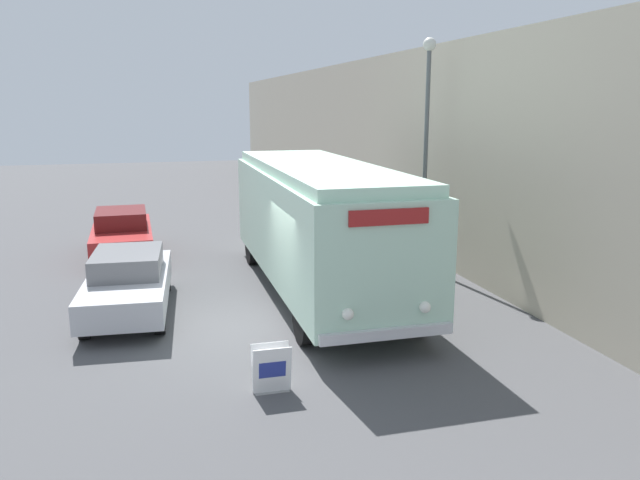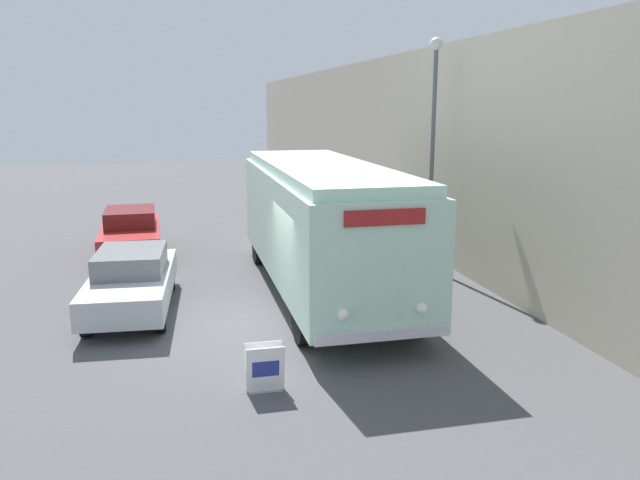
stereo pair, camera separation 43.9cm
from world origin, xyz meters
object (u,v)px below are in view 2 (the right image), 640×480
at_px(parked_car_near, 132,280).
at_px(parked_car_mid, 131,232).
at_px(vintage_bus, 322,221).
at_px(sign_board, 265,369).
at_px(streetlamp, 433,122).

height_order(parked_car_near, parked_car_mid, parked_car_mid).
relative_size(vintage_bus, parked_car_near, 2.08).
xyz_separation_m(vintage_bus, sign_board, (-2.19, -5.19, -1.44)).
height_order(sign_board, parked_car_mid, parked_car_mid).
bearing_deg(streetlamp, vintage_bus, -155.59).
xyz_separation_m(sign_board, streetlamp, (5.72, 6.79, 3.76)).
relative_size(vintage_bus, parked_car_mid, 2.13).
xyz_separation_m(sign_board, parked_car_near, (-2.37, 4.82, 0.32)).
relative_size(vintage_bus, sign_board, 11.70).
bearing_deg(sign_board, parked_car_mid, 104.76).
bearing_deg(sign_board, vintage_bus, 67.08).
height_order(vintage_bus, sign_board, vintage_bus).
distance_m(sign_board, parked_car_mid, 10.68).
xyz_separation_m(parked_car_near, parked_car_mid, (-0.35, 5.50, 0.03)).
bearing_deg(streetlamp, parked_car_near, -166.35).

